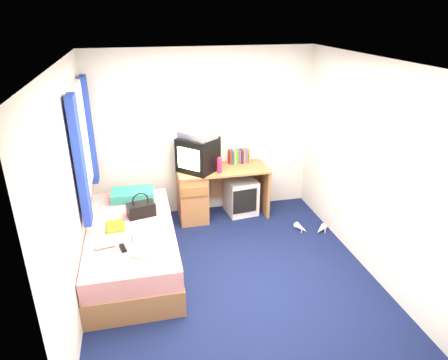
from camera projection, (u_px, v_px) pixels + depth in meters
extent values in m
plane|color=#0C1438|center=(230.00, 273.00, 4.68)|extent=(3.40, 3.40, 0.00)
plane|color=white|center=(232.00, 61.00, 3.73)|extent=(3.40, 3.40, 0.00)
plane|color=silver|center=(203.00, 134.00, 5.73)|extent=(3.20, 0.00, 3.20)
plane|color=silver|center=(291.00, 276.00, 2.69)|extent=(3.20, 0.00, 3.20)
plane|color=silver|center=(72.00, 193.00, 3.89)|extent=(0.00, 3.40, 3.40)
plane|color=silver|center=(368.00, 167.00, 4.53)|extent=(0.00, 3.40, 3.40)
cube|color=#A37044|center=(133.00, 255.00, 4.76)|extent=(1.00, 2.00, 0.30)
cube|color=#916035|center=(179.00, 269.00, 4.49)|extent=(0.02, 0.70, 0.18)
cube|color=white|center=(131.00, 236.00, 4.65)|extent=(0.98, 1.98, 0.24)
cube|color=#175E97|center=(133.00, 195.00, 5.26)|extent=(0.56, 0.37, 0.12)
cube|color=#A37044|center=(223.00, 169.00, 5.71)|extent=(1.30, 0.55, 0.03)
cube|color=#A37044|center=(192.00, 196.00, 5.77)|extent=(0.40, 0.52, 0.72)
cube|color=#A37044|center=(264.00, 189.00, 5.98)|extent=(0.04, 0.52, 0.72)
cube|color=#A37044|center=(235.00, 180.00, 6.10)|extent=(0.78, 0.03, 0.55)
cube|color=silver|center=(241.00, 196.00, 5.98)|extent=(0.47, 0.47, 0.53)
cube|color=black|center=(198.00, 154.00, 5.56)|extent=(0.65, 0.65, 0.47)
cube|color=beige|center=(189.00, 159.00, 5.38)|extent=(0.27, 0.26, 0.29)
cube|color=silver|center=(198.00, 135.00, 5.45)|extent=(0.55, 0.57, 0.09)
cube|color=maroon|center=(230.00, 157.00, 5.86)|extent=(0.03, 0.13, 0.20)
cube|color=navy|center=(232.00, 157.00, 5.86)|extent=(0.03, 0.13, 0.20)
cube|color=gold|center=(235.00, 157.00, 5.87)|extent=(0.03, 0.13, 0.20)
cube|color=#337F33|center=(237.00, 156.00, 5.88)|extent=(0.03, 0.13, 0.20)
cube|color=#7F337F|center=(239.00, 156.00, 5.88)|extent=(0.03, 0.13, 0.20)
cube|color=#262626|center=(241.00, 156.00, 5.89)|extent=(0.03, 0.13, 0.20)
cube|color=#B26633|center=(244.00, 156.00, 5.90)|extent=(0.03, 0.13, 0.20)
cube|color=#4C4C99|center=(246.00, 156.00, 5.90)|extent=(0.03, 0.13, 0.20)
cube|color=olive|center=(248.00, 156.00, 5.91)|extent=(0.03, 0.13, 0.20)
cube|color=black|center=(247.00, 158.00, 5.92)|extent=(0.03, 0.12, 0.14)
cylinder|color=#E52055|center=(219.00, 166.00, 5.52)|extent=(0.08, 0.08, 0.21)
cylinder|color=silver|center=(218.00, 162.00, 5.66)|extent=(0.05, 0.05, 0.19)
cube|color=black|center=(141.00, 210.00, 4.82)|extent=(0.36, 0.25, 0.16)
torus|color=black|center=(140.00, 201.00, 4.77)|extent=(0.20, 0.06, 0.20)
cube|color=white|center=(150.00, 230.00, 4.42)|extent=(0.37, 0.32, 0.11)
cube|color=#B4D517|center=(115.00, 226.00, 4.60)|extent=(0.22, 0.29, 0.01)
cylinder|color=silver|center=(106.00, 245.00, 4.18)|extent=(0.21, 0.11, 0.07)
cube|color=gold|center=(141.00, 258.00, 4.02)|extent=(0.22, 0.17, 0.01)
cube|color=black|center=(123.00, 248.00, 4.18)|extent=(0.09, 0.17, 0.02)
cube|color=silver|center=(80.00, 141.00, 4.60)|extent=(0.02, 0.90, 1.10)
cube|color=white|center=(73.00, 89.00, 4.36)|extent=(0.06, 1.06, 0.08)
cube|color=white|center=(88.00, 188.00, 4.83)|extent=(0.06, 1.06, 0.08)
cube|color=navy|center=(80.00, 162.00, 4.10)|extent=(0.08, 0.24, 1.40)
cube|color=navy|center=(89.00, 131.00, 5.15)|extent=(0.08, 0.24, 1.40)
cone|color=silver|center=(301.00, 228.00, 5.56)|extent=(0.15, 0.24, 0.09)
cone|color=silver|center=(321.00, 229.00, 5.53)|extent=(0.23, 0.21, 0.09)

